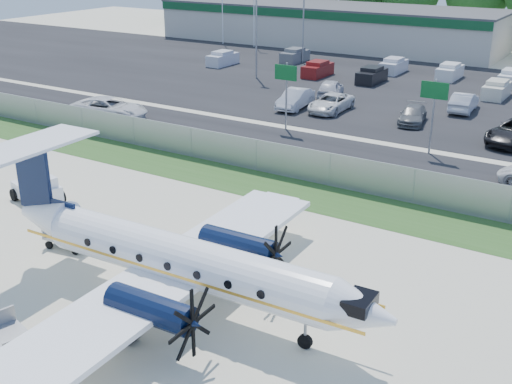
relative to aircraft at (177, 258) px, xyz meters
The scene contains 25 objects.
ground 2.44m from the aircraft, 130.87° to the left, with size 170.00×170.00×0.00m, color beige.
grass_verge 13.14m from the aircraft, 93.63° to the left, with size 170.00×4.00×0.02m, color #2D561E.
access_road 20.07m from the aircraft, 92.36° to the left, with size 170.00×8.00×0.02m, color black.
parking_lot 41.01m from the aircraft, 91.15° to the left, with size 170.00×32.00×0.02m, color black.
perimeter_fence 15.01m from the aircraft, 93.15° to the left, with size 120.00×0.06×1.99m.
building_west 67.65m from the aircraft, 111.53° to the left, with size 46.40×12.40×5.24m.
sign_left 25.48m from the aircraft, 110.29° to the left, with size 1.80×0.26×5.00m.
sign_mid 24.00m from the aircraft, 84.78° to the left, with size 1.80×0.26×5.00m.
flagpole_west 67.03m from the aircraft, 123.30° to the left, with size 1.06×0.12×10.00m.
flagpole_east 64.43m from the aircraft, 119.57° to the left, with size 1.06×0.12×10.00m.
light_pole_nw 44.28m from the aircraft, 118.13° to the left, with size 0.90×0.35×9.09m.
light_pole_sw 53.29m from the aircraft, 113.04° to the left, with size 0.90×0.35×9.09m.
aircraft is the anchor object (origin of this frame).
pushback_tug 13.88m from the aircraft, 161.80° to the left, with size 3.16×2.64×1.52m.
baggage_cart_near 6.43m from the aircraft, 120.02° to the right, with size 2.40×1.79×1.13m.
baggage_cart_far 7.87m from the aircraft, 169.35° to the left, with size 2.31×1.59×1.12m.
cone_nose 6.24m from the aircraft, 25.18° to the left, with size 0.33×0.33×0.47m.
cone_starboard_wing 11.39m from the aircraft, 98.71° to the left, with size 0.43×0.43×0.61m.
road_car_west 29.28m from the aircraft, 139.26° to the left, with size 2.86×6.20×1.72m, color silver.
parked_car_a 32.08m from the aircraft, 110.71° to the left, with size 1.70×4.87×1.60m, color silver.
parked_car_b 31.74m from the aircraft, 105.18° to the left, with size 2.39×5.18×1.44m, color silver.
parked_car_c 30.77m from the aircraft, 92.49° to the left, with size 1.84×4.53×1.32m, color #595B5E.
parked_car_f 36.69m from the aircraft, 106.71° to the left, with size 1.94×4.82×1.64m, color silver.
parked_car_g 36.52m from the aircraft, 88.42° to the left, with size 1.66×4.76×1.57m, color silver.
far_parking_rows 46.00m from the aircraft, 91.02° to the left, with size 56.00×10.00×1.60m, color gray, non-canonical shape.
Camera 1 is at (14.86, -17.72, 13.40)m, focal length 45.00 mm.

